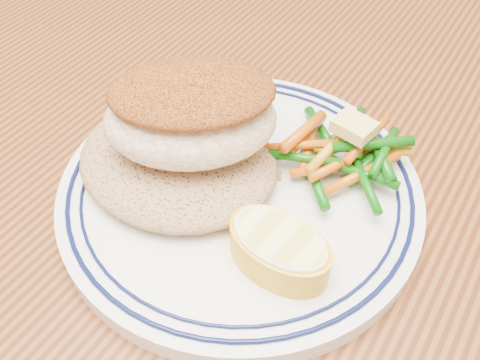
% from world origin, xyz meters
% --- Properties ---
extents(dining_table, '(1.50, 0.90, 0.75)m').
position_xyz_m(dining_table, '(0.00, 0.00, 0.65)').
color(dining_table, '#4C230F').
rests_on(dining_table, ground).
extents(plate, '(0.25, 0.25, 0.02)m').
position_xyz_m(plate, '(0.05, 0.01, 0.76)').
color(plate, white).
rests_on(plate, dining_table).
extents(rice_pilaf, '(0.14, 0.12, 0.03)m').
position_xyz_m(rice_pilaf, '(0.01, 0.00, 0.78)').
color(rice_pilaf, '#97724B').
rests_on(rice_pilaf, plate).
extents(fish_fillet, '(0.14, 0.13, 0.06)m').
position_xyz_m(fish_fillet, '(0.01, 0.01, 0.81)').
color(fish_fillet, white).
rests_on(fish_fillet, rice_pilaf).
extents(vegetable_pile, '(0.10, 0.10, 0.03)m').
position_xyz_m(vegetable_pile, '(0.10, 0.06, 0.78)').
color(vegetable_pile, '#0C560A').
rests_on(vegetable_pile, plate).
extents(butter_pat, '(0.03, 0.02, 0.01)m').
position_xyz_m(butter_pat, '(0.10, 0.07, 0.80)').
color(butter_pat, '#F0DF75').
rests_on(butter_pat, vegetable_pile).
extents(lemon_wedge, '(0.07, 0.07, 0.03)m').
position_xyz_m(lemon_wedge, '(0.10, -0.03, 0.78)').
color(lemon_wedge, yellow).
rests_on(lemon_wedge, plate).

